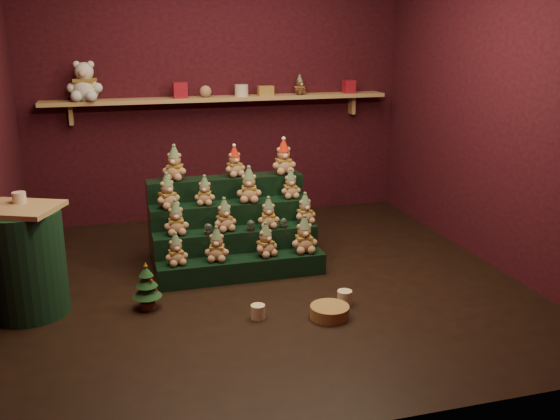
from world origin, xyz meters
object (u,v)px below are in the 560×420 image
object	(u,v)px
mini_christmas_tree	(147,286)
brown_bear	(300,85)
riser_tier_front	(242,268)
snow_globe_c	(284,223)
mug_right	(345,298)
side_table	(25,261)
snow_globe_b	(251,225)
wicker_basket	(330,312)
snow_globe_a	(208,229)
white_bear	(84,76)
mug_left	(258,312)

from	to	relation	value
mini_christmas_tree	brown_bear	size ratio (longest dim) A/B	1.84
riser_tier_front	snow_globe_c	distance (m)	0.54
riser_tier_front	mug_right	xyz separation A→B (m)	(0.63, -0.71, -0.03)
riser_tier_front	side_table	xyz separation A→B (m)	(-1.63, -0.20, 0.31)
snow_globe_c	riser_tier_front	bearing A→B (deg)	-158.39
riser_tier_front	snow_globe_b	distance (m)	0.37
snow_globe_b	riser_tier_front	bearing A→B (deg)	-126.06
side_table	brown_bear	size ratio (longest dim) A/B	4.07
snow_globe_c	snow_globe_b	bearing A→B (deg)	180.00
riser_tier_front	mini_christmas_tree	size ratio (longest dim) A/B	3.81
mug_right	wicker_basket	world-z (taller)	mug_right
snow_globe_a	side_table	distance (m)	1.43
wicker_basket	side_table	bearing A→B (deg)	161.94
mug_right	white_bear	size ratio (longest dim) A/B	0.23
wicker_basket	brown_bear	world-z (taller)	brown_bear
snow_globe_a	mug_left	world-z (taller)	snow_globe_a
snow_globe_c	mug_left	size ratio (longest dim) A/B	0.83
snow_globe_b	brown_bear	world-z (taller)	brown_bear
snow_globe_b	white_bear	xyz separation A→B (m)	(-1.27, 1.55, 1.15)
wicker_basket	white_bear	bearing A→B (deg)	121.78
mini_christmas_tree	mug_left	xyz separation A→B (m)	(0.75, -0.39, -0.13)
snow_globe_c	white_bear	xyz separation A→B (m)	(-1.56, 1.55, 1.16)
mini_christmas_tree	mug_left	size ratio (longest dim) A/B	3.57
riser_tier_front	wicker_basket	distance (m)	0.99
snow_globe_a	white_bear	bearing A→B (deg)	120.43
side_table	mini_christmas_tree	distance (m)	0.88
side_table	mug_right	world-z (taller)	side_table
side_table	snow_globe_a	bearing A→B (deg)	38.78
snow_globe_c	side_table	bearing A→B (deg)	-169.95
snow_globe_c	wicker_basket	distance (m)	1.10
snow_globe_b	snow_globe_c	distance (m)	0.29
side_table	brown_bear	bearing A→B (deg)	59.89
snow_globe_a	snow_globe_b	xyz separation A→B (m)	(0.36, 0.00, -0.00)
wicker_basket	brown_bear	size ratio (longest dim) A/B	1.42
riser_tier_front	white_bear	distance (m)	2.54
snow_globe_c	brown_bear	xyz separation A→B (m)	(0.63, 1.55, 1.02)
snow_globe_b	mini_christmas_tree	distance (m)	1.08
mug_right	brown_bear	world-z (taller)	brown_bear
mug_left	riser_tier_front	bearing A→B (deg)	86.01
side_table	riser_tier_front	bearing A→B (deg)	31.22
mug_right	brown_bear	size ratio (longest dim) A/B	0.56
side_table	mug_left	world-z (taller)	side_table
snow_globe_a	snow_globe_c	size ratio (longest dim) A/B	1.10
snow_globe_a	brown_bear	distance (m)	2.25
mug_right	brown_bear	bearing A→B (deg)	80.63
side_table	mug_right	bearing A→B (deg)	11.59
snow_globe_c	brown_bear	size ratio (longest dim) A/B	0.43
mug_left	brown_bear	size ratio (longest dim) A/B	0.52
snow_globe_b	brown_bear	size ratio (longest dim) A/B	0.47
snow_globe_a	mug_right	size ratio (longest dim) A/B	0.85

